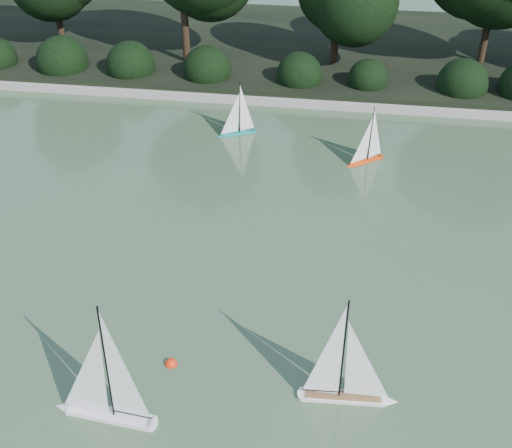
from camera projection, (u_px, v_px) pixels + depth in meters
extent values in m
plane|color=#2F4328|center=(210.00, 371.00, 8.52)|extent=(80.00, 80.00, 0.00)
cube|color=gray|center=(287.00, 101.00, 15.87)|extent=(40.00, 0.35, 0.18)
cube|color=black|center=(302.00, 48.00, 19.13)|extent=(40.00, 8.00, 0.30)
cylinder|color=black|center=(61.00, 31.00, 18.75)|extent=(0.20, 0.20, 1.37)
cylinder|color=black|center=(186.00, 42.00, 17.41)|extent=(0.20, 0.20, 1.66)
cylinder|color=black|center=(334.00, 51.00, 17.42)|extent=(0.20, 0.20, 1.26)
cylinder|color=black|center=(484.00, 41.00, 17.36)|extent=(0.20, 0.20, 1.73)
sphere|color=black|center=(69.00, 62.00, 17.18)|extent=(1.10, 1.10, 1.10)
sphere|color=black|center=(141.00, 66.00, 16.93)|extent=(1.10, 1.10, 1.10)
sphere|color=black|center=(215.00, 70.00, 16.67)|extent=(1.10, 1.10, 1.10)
sphere|color=black|center=(291.00, 75.00, 16.42)|extent=(1.10, 1.10, 1.10)
sphere|color=black|center=(370.00, 79.00, 16.16)|extent=(1.10, 1.10, 1.10)
sphere|color=black|center=(452.00, 83.00, 15.90)|extent=(1.10, 1.10, 1.10)
cube|color=white|center=(110.00, 414.00, 7.85)|extent=(1.11, 0.31, 0.11)
cone|color=white|center=(63.00, 404.00, 7.98)|extent=(0.24, 0.24, 0.22)
cylinder|color=white|center=(152.00, 422.00, 7.75)|extent=(0.14, 0.14, 0.11)
cylinder|color=black|center=(104.00, 362.00, 7.35)|extent=(0.02, 0.02, 1.69)
cylinder|color=black|center=(131.00, 412.00, 7.73)|extent=(0.50, 0.06, 0.02)
cube|color=white|center=(343.00, 395.00, 8.10)|extent=(1.04, 0.27, 0.10)
cone|color=white|center=(391.00, 399.00, 8.05)|extent=(0.22, 0.22, 0.21)
cylinder|color=white|center=(302.00, 393.00, 8.14)|extent=(0.13, 0.13, 0.10)
cube|color=olive|center=(343.00, 392.00, 8.07)|extent=(0.96, 0.22, 0.01)
cylinder|color=black|center=(344.00, 346.00, 7.63)|extent=(0.02, 0.02, 1.60)
cylinder|color=black|center=(321.00, 388.00, 8.06)|extent=(0.47, 0.05, 0.02)
cube|color=#FF430C|center=(366.00, 160.00, 13.42)|extent=(0.69, 0.60, 0.08)
cone|color=#FF430C|center=(349.00, 165.00, 13.23)|extent=(0.22, 0.22, 0.15)
cylinder|color=#FF430C|center=(381.00, 155.00, 13.58)|extent=(0.13, 0.13, 0.08)
cylinder|color=black|center=(371.00, 132.00, 13.08)|extent=(0.02, 0.02, 1.19)
cylinder|color=black|center=(374.00, 154.00, 13.46)|extent=(0.28, 0.23, 0.01)
cube|color=teal|center=(238.00, 132.00, 14.52)|extent=(0.74, 0.49, 0.08)
cone|color=teal|center=(220.00, 135.00, 14.40)|extent=(0.21, 0.21, 0.15)
cylinder|color=teal|center=(254.00, 130.00, 14.63)|extent=(0.12, 0.12, 0.08)
cylinder|color=black|center=(240.00, 106.00, 14.18)|extent=(0.02, 0.02, 1.18)
cylinder|color=black|center=(247.00, 128.00, 14.53)|extent=(0.31, 0.18, 0.01)
sphere|color=#FA310D|center=(171.00, 364.00, 8.62)|extent=(0.17, 0.17, 0.17)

